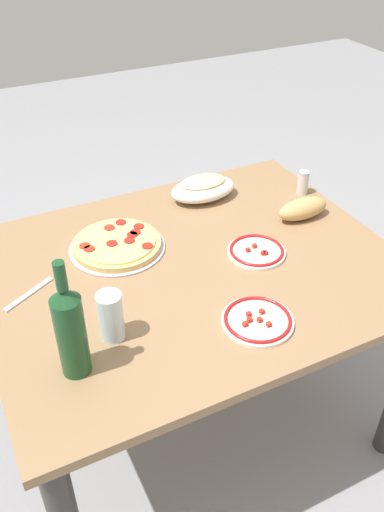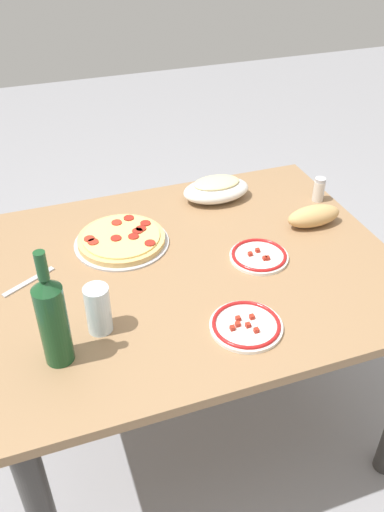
{
  "view_description": "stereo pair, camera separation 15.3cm",
  "coord_description": "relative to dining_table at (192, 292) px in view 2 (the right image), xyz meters",
  "views": [
    {
      "loc": [
        -0.57,
        -1.15,
        1.68
      ],
      "look_at": [
        0.0,
        0.0,
        0.74
      ],
      "focal_mm": 37.76,
      "sensor_mm": 36.0,
      "label": 1
    },
    {
      "loc": [
        -0.43,
        -1.21,
        1.68
      ],
      "look_at": [
        0.0,
        0.0,
        0.74
      ],
      "focal_mm": 37.76,
      "sensor_mm": 36.0,
      "label": 2
    }
  ],
  "objects": [
    {
      "name": "fork_left",
      "position": [
        -0.47,
        0.07,
        0.11
      ],
      "size": [
        0.16,
        0.1,
        0.0
      ],
      "primitive_type": "cube",
      "rotation": [
        0.0,
        0.0,
        0.52
      ],
      "color": "#B7B7BC",
      "rests_on": "dining_table"
    },
    {
      "name": "bread_loaf",
      "position": [
        0.45,
        0.07,
        0.15
      ],
      "size": [
        0.19,
        0.08,
        0.07
      ],
      "primitive_type": "ellipsoid",
      "color": "tan",
      "rests_on": "dining_table"
    },
    {
      "name": "baked_pasta_dish",
      "position": [
        0.21,
        0.34,
        0.15
      ],
      "size": [
        0.24,
        0.15,
        0.08
      ],
      "color": "white",
      "rests_on": "dining_table"
    },
    {
      "name": "water_glass",
      "position": [
        -0.31,
        -0.18,
        0.18
      ],
      "size": [
        0.06,
        0.06,
        0.14
      ],
      "primitive_type": "cylinder",
      "color": "silver",
      "rests_on": "dining_table"
    },
    {
      "name": "side_plate_far",
      "position": [
        0.04,
        -0.3,
        0.12
      ],
      "size": [
        0.19,
        0.19,
        0.02
      ],
      "color": "white",
      "rests_on": "dining_table"
    },
    {
      "name": "wine_bottle",
      "position": [
        -0.43,
        -0.25,
        0.24
      ],
      "size": [
        0.07,
        0.07,
        0.32
      ],
      "color": "#194723",
      "rests_on": "dining_table"
    },
    {
      "name": "side_plate_near",
      "position": [
        0.2,
        -0.04,
        0.12
      ],
      "size": [
        0.18,
        0.18,
        0.02
      ],
      "color": "white",
      "rests_on": "dining_table"
    },
    {
      "name": "ground_plane",
      "position": [
        0.0,
        0.0,
        -0.6
      ],
      "size": [
        8.0,
        8.0,
        0.0
      ],
      "primitive_type": "plane",
      "color": "gray",
      "rests_on": "ground"
    },
    {
      "name": "pepperoni_pizza",
      "position": [
        -0.17,
        0.18,
        0.13
      ],
      "size": [
        0.3,
        0.3,
        0.03
      ],
      "color": "#B7B7BC",
      "rests_on": "dining_table"
    },
    {
      "name": "dining_table",
      "position": [
        0.0,
        0.0,
        0.0
      ],
      "size": [
        1.22,
        0.97,
        0.71
      ],
      "color": "#93704C",
      "rests_on": "ground"
    },
    {
      "name": "spice_shaker",
      "position": [
        0.55,
        0.21,
        0.15
      ],
      "size": [
        0.04,
        0.04,
        0.09
      ],
      "color": "silver",
      "rests_on": "dining_table"
    }
  ]
}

